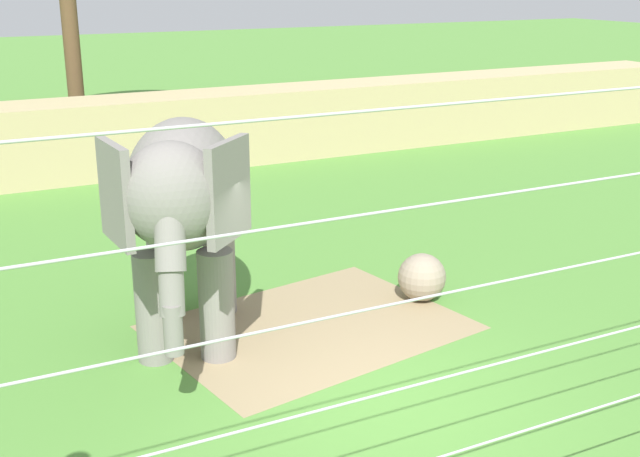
% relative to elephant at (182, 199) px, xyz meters
% --- Properties ---
extents(ground_plane, '(120.00, 120.00, 0.00)m').
position_rel_elephant_xyz_m(ground_plane, '(1.43, -2.57, -2.01)').
color(ground_plane, '#518938').
extents(dirt_patch, '(4.49, 3.69, 0.01)m').
position_rel_elephant_xyz_m(dirt_patch, '(1.67, -0.27, -2.00)').
color(dirt_patch, '#937F5B').
rests_on(dirt_patch, ground).
extents(embankment_wall, '(36.00, 1.80, 1.82)m').
position_rel_elephant_xyz_m(embankment_wall, '(1.43, 10.09, -1.10)').
color(embankment_wall, tan).
rests_on(embankment_wall, ground).
extents(elephant, '(2.50, 3.86, 3.03)m').
position_rel_elephant_xyz_m(elephant, '(0.00, 0.00, 0.00)').
color(elephant, gray).
rests_on(elephant, ground).
extents(enrichment_ball, '(0.73, 0.73, 0.73)m').
position_rel_elephant_xyz_m(enrichment_ball, '(3.62, -0.13, -1.64)').
color(enrichment_ball, gray).
rests_on(enrichment_ball, ground).
extents(cable_fence, '(10.82, 0.27, 4.13)m').
position_rel_elephant_xyz_m(cable_fence, '(1.43, -5.45, 0.07)').
color(cable_fence, brown).
rests_on(cable_fence, ground).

